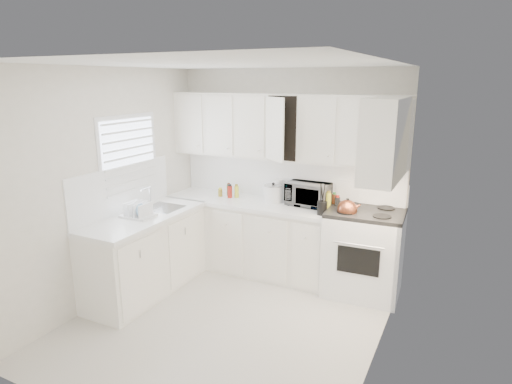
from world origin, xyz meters
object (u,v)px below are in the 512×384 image
Objects in this scene: utensil_crock at (322,199)px; dish_rack at (138,209)px; rice_cooker at (273,192)px; stove at (364,241)px; microwave at (308,191)px; tea_kettle at (347,208)px.

utensil_crock is 1.06× the size of dish_rack.
rice_cooker is 0.71× the size of dish_rack.
dish_rack is (-1.85, -1.02, -0.09)m from utensil_crock.
utensil_crock reaches higher than stove.
utensil_crock reaches higher than microwave.
rice_cooker is at bearing -168.67° from microwave.
rice_cooker is at bearing 161.55° from utensil_crock.
dish_rack is at bearing -147.62° from rice_cooker.
rice_cooker is at bearing 46.43° from dish_rack.
dish_rack is (-1.57, -1.32, -0.08)m from microwave.
stove is 3.66× the size of dish_rack.
stove is 2.63m from dish_rack.
rice_cooker is (-1.20, 0.09, 0.42)m from stove.
utensil_crock is 2.11m from dish_rack.
dish_rack is at bearing -156.41° from stove.
stove is 3.46× the size of utensil_crock.
tea_kettle is 2.37m from dish_rack.
stove reaches higher than tea_kettle.
utensil_crock reaches higher than dish_rack.
rice_cooker is 1.68m from dish_rack.
tea_kettle is 0.30m from utensil_crock.
tea_kettle is 0.78× the size of dish_rack.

